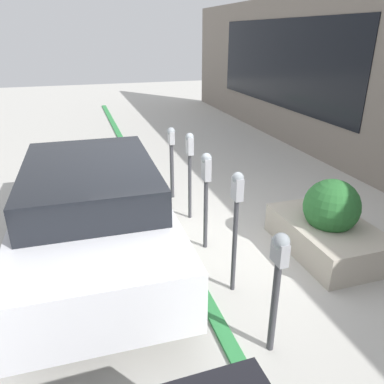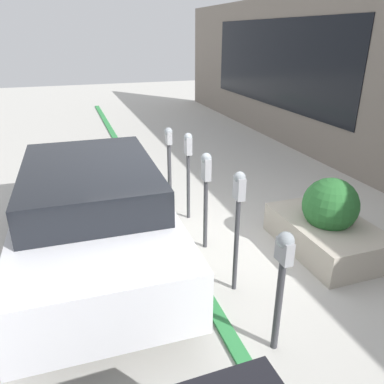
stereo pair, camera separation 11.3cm
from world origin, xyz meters
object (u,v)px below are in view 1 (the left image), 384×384
parking_meter_nearest (278,271)px  parking_meter_fourth (190,159)px  parking_meter_second (236,210)px  parking_meter_middle (206,182)px  parking_meter_farthest (171,151)px  planter_box (328,226)px  parked_car_middle (93,206)px

parking_meter_nearest → parking_meter_fourth: bearing=-1.5°
parking_meter_second → parking_meter_middle: parking_meter_second is taller
parking_meter_second → parking_meter_farthest: size_ratio=1.13×
parking_meter_middle → planter_box: parking_meter_middle is taller
parking_meter_nearest → parking_meter_farthest: parking_meter_farthest is taller
parking_meter_farthest → planter_box: size_ratio=0.82×
parking_meter_second → parking_meter_fourth: 2.03m
parking_meter_farthest → parking_meter_middle: bearing=-180.0°
parking_meter_fourth → parking_meter_farthest: (0.94, 0.07, -0.13)m
parking_meter_nearest → planter_box: 2.25m
parking_meter_middle → parked_car_middle: size_ratio=0.32×
parking_meter_middle → parked_car_middle: parking_meter_middle is taller
parking_meter_middle → planter_box: size_ratio=0.87×
parking_meter_fourth → planter_box: bearing=-135.4°
parking_meter_nearest → parking_meter_farthest: bearing=-0.2°
parking_meter_second → planter_box: (0.43, -1.65, -0.69)m
parking_meter_farthest → planter_box: parking_meter_farthest is taller
parking_meter_nearest → parked_car_middle: parked_car_middle is taller
parking_meter_nearest → parking_meter_second: parking_meter_second is taller
parking_meter_second → parking_meter_middle: 1.04m
parking_meter_second → parking_meter_middle: size_ratio=1.06×
parking_meter_nearest → parked_car_middle: bearing=33.8°
parked_car_middle → parking_meter_nearest: bearing=-145.0°
parking_meter_fourth → parked_car_middle: parking_meter_fourth is taller
parking_meter_second → parking_meter_fourth: (2.03, -0.07, -0.04)m
parking_meter_farthest → parked_car_middle: parked_car_middle is taller
planter_box → parked_car_middle: bearing=75.1°
parking_meter_middle → parking_meter_fourth: parking_meter_fourth is taller
parking_meter_second → parking_meter_nearest: bearing=179.3°
parking_meter_nearest → parking_meter_fourth: parking_meter_fourth is taller
parking_meter_fourth → parked_car_middle: bearing=115.2°
parking_meter_middle → parking_meter_farthest: size_ratio=1.06×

